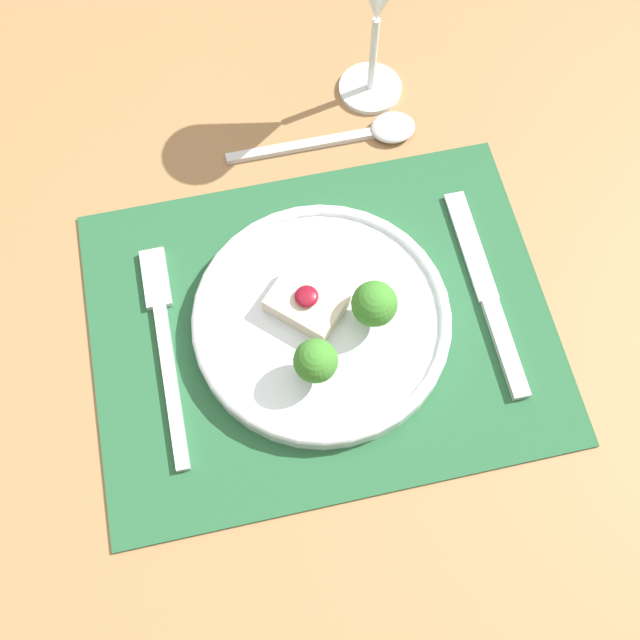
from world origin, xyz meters
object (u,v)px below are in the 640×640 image
spoon (366,133)px  fork (164,337)px  knife (490,304)px  dinner_plate (322,323)px

spoon → fork: bearing=-139.8°
fork → knife: size_ratio=1.00×
dinner_plate → spoon: size_ratio=1.19×
dinner_plate → fork: (-0.14, 0.02, -0.01)m
knife → dinner_plate: bearing=178.7°
dinner_plate → spoon: 0.23m
knife → spoon: 0.23m
dinner_plate → knife: dinner_plate is taller
fork → knife: bearing=-8.2°
spoon → knife: bearing=-70.1°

